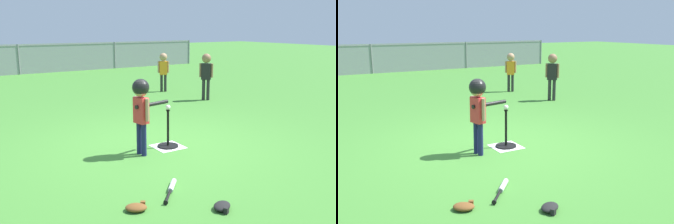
% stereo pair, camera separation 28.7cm
% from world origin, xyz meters
% --- Properties ---
extents(ground_plane, '(60.00, 60.00, 0.00)m').
position_xyz_m(ground_plane, '(0.00, 0.00, 0.00)').
color(ground_plane, '#3D7A2D').
extents(home_plate, '(0.44, 0.44, 0.01)m').
position_xyz_m(home_plate, '(0.04, -0.07, 0.00)').
color(home_plate, white).
rests_on(home_plate, ground_plane).
extents(batting_tee, '(0.32, 0.32, 0.59)m').
position_xyz_m(batting_tee, '(0.04, -0.07, 0.09)').
color(batting_tee, black).
rests_on(batting_tee, ground_plane).
extents(baseball_on_tee, '(0.07, 0.07, 0.07)m').
position_xyz_m(baseball_on_tee, '(0.04, -0.07, 0.62)').
color(baseball_on_tee, white).
rests_on(baseball_on_tee, batting_tee).
extents(batter_child, '(0.63, 0.31, 1.11)m').
position_xyz_m(batter_child, '(-0.47, -0.17, 0.79)').
color(batter_child, '#191E4C').
rests_on(batter_child, ground_plane).
extents(fielder_deep_right, '(0.28, 0.22, 1.08)m').
position_xyz_m(fielder_deep_right, '(2.63, 4.21, 0.70)').
color(fielder_deep_right, '#262626').
rests_on(fielder_deep_right, ground_plane).
extents(fielder_near_left, '(0.26, 0.27, 1.16)m').
position_xyz_m(fielder_near_left, '(2.86, 2.58, 0.75)').
color(fielder_near_left, '#262626').
rests_on(fielder_near_left, ground_plane).
extents(spare_bat_silver, '(0.43, 0.46, 0.06)m').
position_xyz_m(spare_bat_silver, '(-0.77, -1.41, 0.03)').
color(spare_bat_silver, silver).
rests_on(spare_bat_silver, ground_plane).
extents(glove_by_plate, '(0.27, 0.24, 0.07)m').
position_xyz_m(glove_by_plate, '(-0.59, -2.07, 0.04)').
color(glove_by_plate, black).
rests_on(glove_by_plate, ground_plane).
extents(glove_near_bats, '(0.27, 0.25, 0.07)m').
position_xyz_m(glove_near_bats, '(-1.33, -1.62, 0.04)').
color(glove_near_bats, brown).
rests_on(glove_near_bats, ground_plane).
extents(outfield_fence, '(16.06, 0.06, 1.15)m').
position_xyz_m(outfield_fence, '(0.00, 10.44, 0.62)').
color(outfield_fence, slate).
rests_on(outfield_fence, ground_plane).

